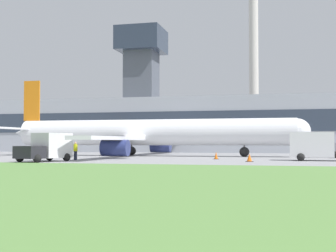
% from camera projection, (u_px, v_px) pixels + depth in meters
% --- Properties ---
extents(ground_plane, '(400.00, 400.00, 0.00)m').
position_uv_depth(ground_plane, '(133.00, 157.00, 53.54)').
color(ground_plane, gray).
extents(terminal_building, '(73.92, 15.10, 21.60)m').
position_uv_depth(terminal_building, '(180.00, 123.00, 80.12)').
color(terminal_building, '#9EA3AD').
rests_on(terminal_building, ground_plane).
extents(smokestack_left, '(2.53, 2.53, 41.58)m').
position_uv_depth(smokestack_left, '(254.00, 61.00, 110.98)').
color(smokestack_left, beige).
rests_on(smokestack_left, ground_plane).
extents(airplane, '(36.41, 34.37, 9.46)m').
position_uv_depth(airplane, '(148.00, 133.00, 55.67)').
color(airplane, white).
rests_on(airplane, ground_plane).
extents(pushback_tug, '(4.09, 2.72, 2.10)m').
position_uv_depth(pushback_tug, '(323.00, 149.00, 50.14)').
color(pushback_tug, gray).
rests_on(pushback_tug, ground_plane).
extents(baggage_truck, '(6.38, 2.93, 2.58)m').
position_uv_depth(baggage_truck, '(321.00, 147.00, 41.85)').
color(baggage_truck, '#2D4C93').
rests_on(baggage_truck, ground_plane).
extents(fuel_truck, '(3.70, 5.27, 2.46)m').
position_uv_depth(fuel_truck, '(47.00, 148.00, 40.40)').
color(fuel_truck, '#232328').
rests_on(fuel_truck, ground_plane).
extents(ground_crew_person, '(0.49, 0.49, 1.70)m').
position_uv_depth(ground_crew_person, '(75.00, 151.00, 43.58)').
color(ground_crew_person, '#23283D').
rests_on(ground_crew_person, ground_plane).
extents(traffic_cone_near_nose, '(0.65, 0.65, 0.69)m').
position_uv_depth(traffic_cone_near_nose, '(249.00, 158.00, 39.88)').
color(traffic_cone_near_nose, black).
rests_on(traffic_cone_near_nose, ground_plane).
extents(traffic_cone_wingtip, '(0.54, 0.54, 0.72)m').
position_uv_depth(traffic_cone_wingtip, '(216.00, 156.00, 45.64)').
color(traffic_cone_wingtip, black).
rests_on(traffic_cone_wingtip, ground_plane).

